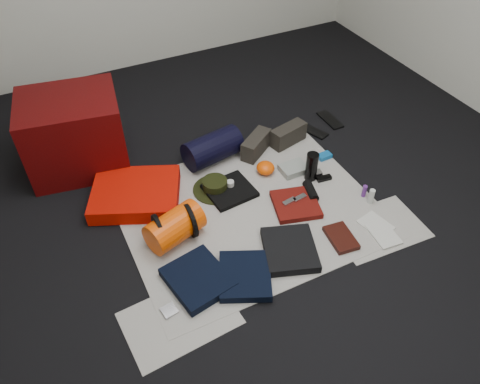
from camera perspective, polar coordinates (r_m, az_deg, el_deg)
name	(u,v)px	position (r m, az deg, el deg)	size (l,w,h in m)	color
floor	(250,212)	(3.07, 1.17, -2.42)	(4.50, 4.50, 0.02)	black
newspaper_mat	(250,210)	(3.07, 1.18, -2.25)	(1.60, 1.30, 0.01)	beige
newspaper_sheet_front_left	(180,318)	(2.58, -7.34, -15.02)	(0.58, 0.40, 0.00)	beige
newspaper_sheet_front_right	(377,228)	(3.08, 16.40, -4.26)	(0.58, 0.40, 0.00)	beige
red_cabinet	(74,133)	(3.45, -19.54, 6.75)	(0.65, 0.54, 0.54)	#4B0505
sleeping_pad	(136,194)	(3.17, -12.58, -0.24)	(0.56, 0.46, 0.10)	#C51002
stuff_sack	(175,227)	(2.85, -7.96, -4.22)	(0.20, 0.20, 0.34)	#EC4903
sack_strap_left	(159,231)	(2.83, -9.87, -4.76)	(0.22, 0.22, 0.03)	black
sack_strap_right	(190,221)	(2.86, -6.10, -3.49)	(0.22, 0.22, 0.03)	black
navy_duffel	(212,148)	(3.39, -3.37, 5.38)	(0.22, 0.22, 0.41)	black
boonie_brim	(215,189)	(3.21, -3.05, 0.34)	(0.31, 0.31, 0.01)	black
boonie_crown	(215,185)	(3.18, -3.07, 0.89)	(0.17, 0.17, 0.07)	black
hiking_boot_left	(256,145)	(3.48, 1.97, 5.78)	(0.29, 0.11, 0.14)	#2B2822
hiking_boot_right	(288,135)	(3.59, 5.91, 6.96)	(0.29, 0.11, 0.14)	#2B2822
flip_flop_left	(313,131)	(3.78, 8.83, 7.36)	(0.09, 0.25, 0.01)	black
flip_flop_right	(330,120)	(3.93, 10.92, 8.63)	(0.10, 0.26, 0.01)	black
trousers_navy_a	(198,279)	(2.68, -5.15, -10.50)	(0.31, 0.35, 0.06)	black
trousers_navy_b	(245,276)	(2.68, 0.60, -10.18)	(0.29, 0.33, 0.05)	black
trousers_charcoal	(290,250)	(2.82, 6.08, -6.99)	(0.30, 0.35, 0.05)	black
black_tshirt	(230,191)	(3.18, -1.27, 0.18)	(0.30, 0.28, 0.03)	black
red_shirt	(296,204)	(3.10, 6.81, -1.50)	(0.29, 0.29, 0.04)	#5B0E09
orange_stuff_sack	(265,168)	(3.32, 3.13, 2.95)	(0.13, 0.13, 0.08)	#EC4903
first_aid_pouch	(294,169)	(3.36, 6.55, 2.85)	(0.19, 0.14, 0.05)	gray
water_bottle	(312,167)	(3.26, 8.72, 3.09)	(0.08, 0.08, 0.21)	black
speaker	(311,191)	(3.18, 8.61, 0.11)	(0.07, 0.07, 0.17)	black
compact_camera	(315,174)	(3.34, 9.13, 2.19)	(0.09, 0.05, 0.04)	#A9A8AD
cyan_case	(324,156)	(3.51, 10.24, 4.34)	(0.10, 0.06, 0.03)	#0F5797
toiletry_purple	(364,191)	(3.24, 14.91, 0.11)	(0.03, 0.03, 0.09)	#5A267D
toiletry_clear	(371,196)	(3.20, 15.70, -0.52)	(0.04, 0.04, 0.11)	beige
paperback_book	(341,238)	(2.94, 12.21, -5.47)	(0.14, 0.22, 0.03)	black
map_booklet	(383,234)	(3.04, 17.09, -4.94)	(0.14, 0.21, 0.01)	beige
map_printout	(376,225)	(3.09, 16.22, -3.85)	(0.15, 0.20, 0.01)	beige
sunglasses	(324,178)	(3.33, 10.20, 1.66)	(0.10, 0.04, 0.03)	black
key_cluster	(169,311)	(2.60, -8.63, -14.10)	(0.08, 0.08, 0.01)	#A9A8AD
tape_roll	(230,183)	(3.18, -1.19, 1.05)	(0.05, 0.05, 0.04)	beige
energy_bar_a	(289,201)	(3.07, 6.02, -1.15)	(0.10, 0.04, 0.01)	#A9A8AD
energy_bar_b	(300,198)	(3.11, 7.29, -0.69)	(0.10, 0.04, 0.01)	#A9A8AD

